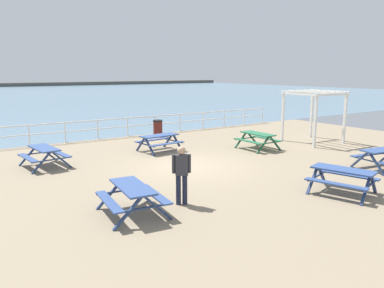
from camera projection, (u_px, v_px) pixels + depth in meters
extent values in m
cube|color=gray|center=(189.00, 168.00, 14.95)|extent=(30.00, 24.00, 0.20)
cube|color=slate|center=(1.00, 96.00, 58.02)|extent=(142.00, 90.00, 0.01)
cube|color=white|center=(113.00, 119.00, 21.06)|extent=(23.00, 0.06, 0.06)
cube|color=white|center=(113.00, 128.00, 21.15)|extent=(23.00, 0.05, 0.05)
cylinder|color=white|center=(29.00, 136.00, 18.75)|extent=(0.07, 0.07, 1.05)
cylinder|color=white|center=(65.00, 133.00, 19.71)|extent=(0.07, 0.07, 1.05)
cylinder|color=white|center=(98.00, 130.00, 20.68)|extent=(0.07, 0.07, 1.05)
cylinder|color=white|center=(128.00, 127.00, 21.64)|extent=(0.07, 0.07, 1.05)
cylinder|color=white|center=(155.00, 125.00, 22.61)|extent=(0.07, 0.07, 1.05)
cylinder|color=white|center=(180.00, 123.00, 23.57)|extent=(0.07, 0.07, 1.05)
cylinder|color=white|center=(203.00, 121.00, 24.54)|extent=(0.07, 0.07, 1.05)
cylinder|color=white|center=(224.00, 119.00, 25.50)|extent=(0.07, 0.07, 1.05)
cylinder|color=white|center=(244.00, 117.00, 26.47)|extent=(0.07, 0.07, 1.05)
cylinder|color=white|center=(262.00, 116.00, 27.43)|extent=(0.07, 0.07, 1.05)
cube|color=#334C84|center=(383.00, 150.00, 14.27)|extent=(1.88, 0.95, 0.05)
cube|color=#334C84|center=(369.00, 154.00, 14.87)|extent=(1.82, 0.52, 0.04)
cube|color=navy|center=(360.00, 159.00, 14.34)|extent=(0.19, 0.80, 0.79)
cube|color=navy|center=(377.00, 164.00, 13.67)|extent=(0.19, 0.80, 0.79)
cube|color=navy|center=(368.00, 160.00, 14.00)|extent=(0.27, 1.49, 0.04)
cube|color=#334C84|center=(44.00, 148.00, 14.61)|extent=(0.89, 1.87, 0.05)
cube|color=#334C84|center=(28.00, 158.00, 14.27)|extent=(0.46, 1.82, 0.04)
cube|color=#334C84|center=(60.00, 153.00, 15.06)|extent=(0.46, 1.82, 0.04)
cube|color=navy|center=(28.00, 155.00, 15.03)|extent=(0.80, 0.17, 0.79)
cube|color=navy|center=(47.00, 153.00, 15.50)|extent=(0.80, 0.17, 0.79)
cube|color=navy|center=(38.00, 153.00, 15.26)|extent=(1.50, 0.22, 0.04)
cube|color=navy|center=(42.00, 163.00, 13.86)|extent=(0.80, 0.17, 0.79)
cube|color=navy|center=(62.00, 160.00, 14.33)|extent=(0.80, 0.17, 0.79)
cube|color=navy|center=(52.00, 160.00, 14.09)|extent=(1.50, 0.22, 0.04)
cube|color=#334C84|center=(132.00, 187.00, 9.69)|extent=(0.88, 1.86, 0.05)
cube|color=#334C84|center=(109.00, 202.00, 9.46)|extent=(0.45, 1.82, 0.04)
cube|color=#334C84|center=(155.00, 194.00, 10.03)|extent=(0.45, 1.82, 0.04)
cube|color=navy|center=(110.00, 194.00, 10.27)|extent=(0.80, 0.16, 0.79)
cube|color=navy|center=(136.00, 190.00, 10.61)|extent=(0.80, 0.16, 0.79)
cube|color=navy|center=(123.00, 191.00, 10.43)|extent=(1.50, 0.22, 0.04)
cube|color=navy|center=(128.00, 213.00, 8.91)|extent=(0.80, 0.16, 0.79)
cube|color=navy|center=(158.00, 208.00, 9.26)|extent=(0.80, 0.16, 0.79)
cube|color=navy|center=(143.00, 208.00, 9.08)|extent=(1.50, 0.22, 0.04)
cube|color=#334C84|center=(343.00, 170.00, 11.37)|extent=(1.19, 1.93, 0.05)
cube|color=#334C84|center=(335.00, 184.00, 10.96)|extent=(0.77, 1.80, 0.04)
cube|color=#334C84|center=(349.00, 175.00, 11.90)|extent=(0.77, 1.80, 0.04)
cube|color=navy|center=(313.00, 180.00, 11.65)|extent=(0.78, 0.31, 0.79)
cube|color=navy|center=(322.00, 175.00, 12.21)|extent=(0.78, 0.31, 0.79)
cube|color=navy|center=(317.00, 176.00, 11.92)|extent=(1.45, 0.49, 0.04)
cube|color=navy|center=(366.00, 190.00, 10.67)|extent=(0.78, 0.31, 0.79)
cube|color=navy|center=(373.00, 184.00, 11.24)|extent=(0.78, 0.31, 0.79)
cube|color=navy|center=(370.00, 185.00, 10.95)|extent=(1.45, 0.49, 0.04)
cube|color=#286B47|center=(258.00, 134.00, 18.01)|extent=(0.71, 1.80, 0.05)
cube|color=#286B47|center=(248.00, 141.00, 17.73)|extent=(0.27, 1.80, 0.04)
cube|color=#286B47|center=(267.00, 139.00, 18.40)|extent=(0.27, 1.80, 0.04)
cube|color=#1E5035|center=(241.00, 140.00, 18.52)|extent=(0.79, 0.09, 0.79)
cube|color=#1E5035|center=(252.00, 138.00, 18.92)|extent=(0.79, 0.09, 0.79)
cube|color=#1E5035|center=(247.00, 138.00, 18.71)|extent=(1.50, 0.07, 0.04)
cube|color=#1E5035|center=(263.00, 145.00, 17.24)|extent=(0.79, 0.09, 0.79)
cube|color=#1E5035|center=(275.00, 143.00, 17.64)|extent=(0.79, 0.09, 0.79)
cube|color=#1E5035|center=(269.00, 143.00, 17.43)|extent=(1.50, 0.07, 0.04)
cube|color=#334C84|center=(159.00, 135.00, 17.49)|extent=(1.86, 0.87, 0.05)
cube|color=#334C84|center=(152.00, 140.00, 18.02)|extent=(1.82, 0.44, 0.04)
cube|color=#334C84|center=(167.00, 144.00, 17.08)|extent=(1.82, 0.44, 0.04)
cube|color=navy|center=(168.00, 140.00, 18.33)|extent=(0.16, 0.80, 0.79)
cube|color=navy|center=(178.00, 143.00, 17.76)|extent=(0.16, 0.80, 0.79)
cube|color=navy|center=(173.00, 141.00, 18.04)|extent=(0.21, 1.50, 0.04)
cube|color=navy|center=(141.00, 144.00, 17.36)|extent=(0.16, 0.80, 0.79)
cube|color=navy|center=(150.00, 147.00, 16.79)|extent=(0.16, 0.80, 0.79)
cube|color=navy|center=(145.00, 144.00, 17.07)|extent=(0.21, 1.50, 0.04)
cylinder|color=#1E2338|center=(178.00, 190.00, 10.49)|extent=(0.14, 0.14, 0.85)
cylinder|color=#1E2338|center=(185.00, 190.00, 10.51)|extent=(0.14, 0.14, 0.85)
cube|color=#333338|center=(181.00, 165.00, 10.37)|extent=(0.40, 0.34, 0.58)
cylinder|color=#333338|center=(174.00, 164.00, 10.33)|extent=(0.09, 0.09, 0.52)
cylinder|color=#333338|center=(189.00, 163.00, 10.39)|extent=(0.09, 0.09, 0.52)
sphere|color=tan|center=(181.00, 150.00, 10.29)|extent=(0.23, 0.23, 0.23)
cube|color=white|center=(311.00, 115.00, 21.26)|extent=(0.12, 0.12, 2.50)
cube|color=white|center=(345.00, 119.00, 19.41)|extent=(0.12, 0.12, 2.50)
cube|color=white|center=(283.00, 118.00, 20.16)|extent=(0.12, 0.12, 2.50)
cube|color=white|center=(315.00, 122.00, 18.30)|extent=(0.12, 0.12, 2.50)
cube|color=white|center=(329.00, 93.00, 20.09)|extent=(0.24, 2.44, 0.12)
cube|color=white|center=(300.00, 94.00, 18.98)|extent=(0.24, 2.44, 0.12)
cube|color=white|center=(299.00, 92.00, 20.46)|extent=(2.44, 0.24, 0.12)
cube|color=white|center=(332.00, 94.00, 18.61)|extent=(2.44, 0.24, 0.12)
cube|color=white|center=(300.00, 92.00, 18.96)|extent=(0.21, 2.56, 0.04)
cube|color=white|center=(307.00, 91.00, 19.24)|extent=(0.21, 2.56, 0.04)
cube|color=white|center=(315.00, 91.00, 19.51)|extent=(0.21, 2.56, 0.04)
cube|color=white|center=(322.00, 91.00, 19.79)|extent=(0.21, 2.56, 0.04)
cube|color=white|center=(329.00, 90.00, 20.07)|extent=(0.21, 2.56, 0.04)
cylinder|color=#591E19|center=(158.00, 129.00, 21.63)|extent=(0.52, 0.52, 0.85)
cylinder|color=black|center=(158.00, 121.00, 21.54)|extent=(0.55, 0.55, 0.10)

